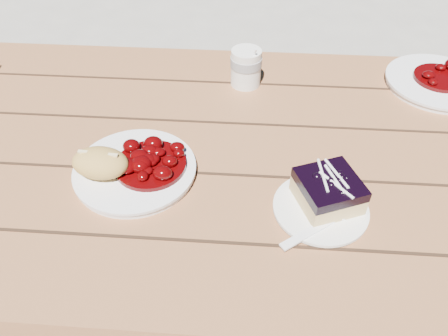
# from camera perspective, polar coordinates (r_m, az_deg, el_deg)

# --- Properties ---
(ground) EXTENTS (60.00, 60.00, 0.00)m
(ground) POSITION_cam_1_polar(r_m,az_deg,el_deg) (1.51, -6.73, -19.05)
(ground) COLOR #9D978D
(ground) RESTS_ON ground
(picnic_table) EXTENTS (2.00, 1.55, 0.75)m
(picnic_table) POSITION_cam_1_polar(r_m,az_deg,el_deg) (1.03, -9.38, -3.67)
(picnic_table) COLOR brown
(picnic_table) RESTS_ON ground
(main_plate) EXTENTS (0.23, 0.23, 0.02)m
(main_plate) POSITION_cam_1_polar(r_m,az_deg,el_deg) (0.85, -11.51, -0.37)
(main_plate) COLOR white
(main_plate) RESTS_ON picnic_table
(goulash_stew) EXTENTS (0.14, 0.14, 0.04)m
(goulash_stew) POSITION_cam_1_polar(r_m,az_deg,el_deg) (0.82, -9.69, 1.22)
(goulash_stew) COLOR #470203
(goulash_stew) RESTS_ON main_plate
(bread_roll) EXTENTS (0.11, 0.08, 0.05)m
(bread_roll) POSITION_cam_1_polar(r_m,az_deg,el_deg) (0.82, -15.85, 0.63)
(bread_roll) COLOR tan
(bread_roll) RESTS_ON main_plate
(dessert_plate) EXTENTS (0.16, 0.16, 0.01)m
(dessert_plate) POSITION_cam_1_polar(r_m,az_deg,el_deg) (0.78, 12.47, -5.28)
(dessert_plate) COLOR white
(dessert_plate) RESTS_ON picnic_table
(blueberry_cake) EXTENTS (0.13, 0.13, 0.06)m
(blueberry_cake) POSITION_cam_1_polar(r_m,az_deg,el_deg) (0.77, 13.47, -2.88)
(blueberry_cake) COLOR #D9BA76
(blueberry_cake) RESTS_ON dessert_plate
(fork_dessert) EXTENTS (0.14, 0.12, 0.00)m
(fork_dessert) POSITION_cam_1_polar(r_m,az_deg,el_deg) (0.74, 11.39, -8.03)
(fork_dessert) COLOR white
(fork_dessert) RESTS_ON dessert_plate
(coffee_cup) EXTENTS (0.07, 0.07, 0.09)m
(coffee_cup) POSITION_cam_1_polar(r_m,az_deg,el_deg) (1.06, 2.88, 12.97)
(coffee_cup) COLOR white
(coffee_cup) RESTS_ON picnic_table
(second_plate) EXTENTS (0.24, 0.24, 0.02)m
(second_plate) POSITION_cam_1_polar(r_m,az_deg,el_deg) (1.19, 26.15, 9.98)
(second_plate) COLOR white
(second_plate) RESTS_ON picnic_table
(second_stew) EXTENTS (0.12, 0.12, 0.04)m
(second_stew) POSITION_cam_1_polar(r_m,az_deg,el_deg) (1.17, 26.59, 11.14)
(second_stew) COLOR #470203
(second_stew) RESTS_ON second_plate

